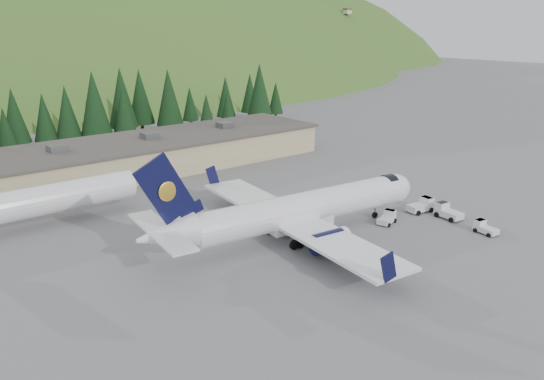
{
  "coord_description": "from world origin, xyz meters",
  "views": [
    {
      "loc": [
        -38.66,
        -41.47,
        23.3
      ],
      "look_at": [
        0.0,
        6.0,
        4.0
      ],
      "focal_mm": 35.0,
      "sensor_mm": 36.0,
      "label": 1
    }
  ],
  "objects_px": {
    "airliner": "(298,211)",
    "terminal_building": "(123,158)",
    "ramp_worker": "(380,201)",
    "baggage_tug_a": "(387,218)",
    "baggage_tug_b": "(422,205)",
    "baggage_tug_c": "(484,228)",
    "baggage_tug_d": "(447,211)",
    "second_airliner": "(18,204)"
  },
  "relations": [
    {
      "from": "baggage_tug_b",
      "to": "baggage_tug_d",
      "type": "height_order",
      "value": "baggage_tug_b"
    },
    {
      "from": "baggage_tug_c",
      "to": "ramp_worker",
      "type": "height_order",
      "value": "ramp_worker"
    },
    {
      "from": "baggage_tug_c",
      "to": "ramp_worker",
      "type": "bearing_deg",
      "value": 16.4
    },
    {
      "from": "terminal_building",
      "to": "baggage_tug_d",
      "type": "xyz_separation_m",
      "value": [
        22.76,
        -44.92,
        -1.81
      ]
    },
    {
      "from": "second_airliner",
      "to": "baggage_tug_c",
      "type": "height_order",
      "value": "second_airliner"
    },
    {
      "from": "airliner",
      "to": "baggage_tug_c",
      "type": "distance_m",
      "value": 21.96
    },
    {
      "from": "terminal_building",
      "to": "ramp_worker",
      "type": "relative_size",
      "value": 44.67
    },
    {
      "from": "baggage_tug_b",
      "to": "baggage_tug_d",
      "type": "bearing_deg",
      "value": -72.55
    },
    {
      "from": "terminal_building",
      "to": "baggage_tug_a",
      "type": "bearing_deg",
      "value": -69.5
    },
    {
      "from": "second_airliner",
      "to": "baggage_tug_a",
      "type": "xyz_separation_m",
      "value": [
        35.4,
        -25.43,
        -2.65
      ]
    },
    {
      "from": "baggage_tug_a",
      "to": "ramp_worker",
      "type": "height_order",
      "value": "ramp_worker"
    },
    {
      "from": "baggage_tug_d",
      "to": "baggage_tug_b",
      "type": "bearing_deg",
      "value": 15.15
    },
    {
      "from": "baggage_tug_c",
      "to": "terminal_building",
      "type": "xyz_separation_m",
      "value": [
        -21.68,
        50.6,
        1.98
      ]
    },
    {
      "from": "ramp_worker",
      "to": "second_airliner",
      "type": "bearing_deg",
      "value": -44.3
    },
    {
      "from": "second_airliner",
      "to": "baggage_tug_a",
      "type": "distance_m",
      "value": 43.67
    },
    {
      "from": "baggage_tug_a",
      "to": "baggage_tug_b",
      "type": "height_order",
      "value": "baggage_tug_b"
    },
    {
      "from": "baggage_tug_d",
      "to": "terminal_building",
      "type": "bearing_deg",
      "value": 33.36
    },
    {
      "from": "airliner",
      "to": "terminal_building",
      "type": "distance_m",
      "value": 38.09
    },
    {
      "from": "baggage_tug_a",
      "to": "baggage_tug_c",
      "type": "xyz_separation_m",
      "value": [
        6.19,
        -9.18,
        -0.03
      ]
    },
    {
      "from": "second_airliner",
      "to": "baggage_tug_c",
      "type": "distance_m",
      "value": 54.17
    },
    {
      "from": "baggage_tug_b",
      "to": "baggage_tug_d",
      "type": "distance_m",
      "value": 3.41
    },
    {
      "from": "baggage_tug_c",
      "to": "ramp_worker",
      "type": "distance_m",
      "value": 13.73
    },
    {
      "from": "baggage_tug_b",
      "to": "ramp_worker",
      "type": "xyz_separation_m",
      "value": [
        -2.89,
        4.48,
        -0.02
      ]
    },
    {
      "from": "baggage_tug_b",
      "to": "baggage_tug_c",
      "type": "height_order",
      "value": "baggage_tug_b"
    },
    {
      "from": "baggage_tug_c",
      "to": "second_airliner",
      "type": "bearing_deg",
      "value": 56.86
    },
    {
      "from": "baggage_tug_b",
      "to": "baggage_tug_d",
      "type": "xyz_separation_m",
      "value": [
        0.51,
        -3.37,
        -0.0
      ]
    },
    {
      "from": "terminal_building",
      "to": "baggage_tug_b",
      "type": "bearing_deg",
      "value": -61.84
    },
    {
      "from": "airliner",
      "to": "baggage_tug_b",
      "type": "distance_m",
      "value": 18.79
    },
    {
      "from": "baggage_tug_c",
      "to": "terminal_building",
      "type": "distance_m",
      "value": 55.09
    },
    {
      "from": "baggage_tug_c",
      "to": "airliner",
      "type": "bearing_deg",
      "value": 60.93
    },
    {
      "from": "baggage_tug_c",
      "to": "baggage_tug_b",
      "type": "bearing_deg",
      "value": 3.09
    },
    {
      "from": "baggage_tug_c",
      "to": "baggage_tug_d",
      "type": "bearing_deg",
      "value": -4.05
    },
    {
      "from": "baggage_tug_b",
      "to": "terminal_building",
      "type": "height_order",
      "value": "terminal_building"
    },
    {
      "from": "airliner",
      "to": "baggage_tug_a",
      "type": "relative_size",
      "value": 11.59
    },
    {
      "from": "baggage_tug_c",
      "to": "baggage_tug_d",
      "type": "xyz_separation_m",
      "value": [
        1.07,
        5.68,
        0.17
      ]
    },
    {
      "from": "second_airliner",
      "to": "baggage_tug_b",
      "type": "relative_size",
      "value": 7.59
    },
    {
      "from": "baggage_tug_b",
      "to": "airliner",
      "type": "bearing_deg",
      "value": 177.43
    },
    {
      "from": "terminal_building",
      "to": "baggage_tug_d",
      "type": "height_order",
      "value": "terminal_building"
    },
    {
      "from": "baggage_tug_a",
      "to": "baggage_tug_d",
      "type": "relative_size",
      "value": 0.87
    },
    {
      "from": "baggage_tug_c",
      "to": "ramp_worker",
      "type": "relative_size",
      "value": 1.79
    },
    {
      "from": "second_airliner",
      "to": "baggage_tug_b",
      "type": "bearing_deg",
      "value": -31.22
    },
    {
      "from": "second_airliner",
      "to": "baggage_tug_d",
      "type": "distance_m",
      "value": 51.61
    }
  ]
}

